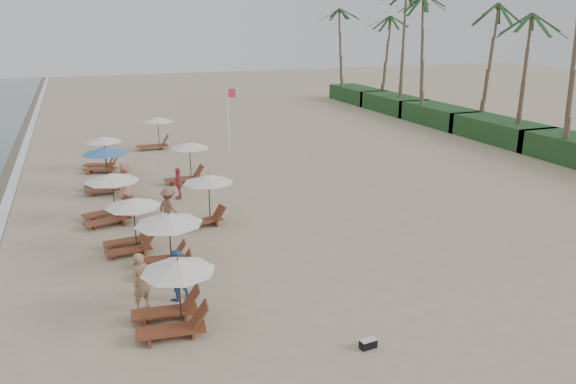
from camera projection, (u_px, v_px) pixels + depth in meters
name	position (u px, v px, depth m)	size (l,w,h in m)	color
ground	(305.00, 259.00, 20.75)	(160.00, 160.00, 0.00)	tan
foam_line	(3.00, 213.00, 25.78)	(0.50, 140.00, 0.02)	white
shrub_hedge	(500.00, 131.00, 41.00)	(3.20, 53.00, 1.60)	#193D1C
palm_row	(505.00, 2.00, 39.06)	(7.00, 52.00, 12.30)	brown
lounger_station_0	(171.00, 296.00, 15.82)	(2.57, 2.17, 2.12)	brown
lounger_station_1	(165.00, 239.00, 19.49)	(2.58, 2.45, 2.11)	brown
lounger_station_2	(130.00, 223.00, 21.22)	(2.38, 2.15, 2.15)	brown
lounger_station_3	(108.00, 198.00, 24.33)	(2.73, 2.42, 2.22)	brown
lounger_station_4	(104.00, 167.00, 28.60)	(2.53, 2.43, 2.39)	brown
lounger_station_5	(101.00, 154.00, 32.77)	(2.50, 2.33, 2.09)	brown
inland_station_0	(206.00, 194.00, 23.92)	(2.64, 2.24, 2.22)	brown
inland_station_1	(187.00, 159.00, 30.38)	(2.75, 2.24, 2.22)	brown
inland_station_2	(155.00, 131.00, 38.34)	(2.86, 2.24, 2.22)	brown
beachgoer_near	(142.00, 282.00, 16.87)	(0.69, 0.45, 1.89)	#A27C58
beachgoer_mid_a	(176.00, 275.00, 17.54)	(0.83, 0.65, 1.71)	#3764A6
beachgoer_mid_b	(169.00, 208.00, 23.73)	(1.15, 0.66, 1.79)	brown
beachgoer_far_a	(178.00, 183.00, 27.61)	(0.95, 0.39, 1.62)	#C44E55
beachgoer_far_b	(125.00, 180.00, 27.71)	(0.91, 0.59, 1.86)	#B47061
duffel_bag	(368.00, 344.00, 15.09)	(0.49, 0.27, 0.26)	black
flag_pole_near	(229.00, 119.00, 36.11)	(0.59, 0.08, 4.48)	silver
flag_pole_far	(229.00, 113.00, 38.96)	(0.59, 0.08, 4.29)	silver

